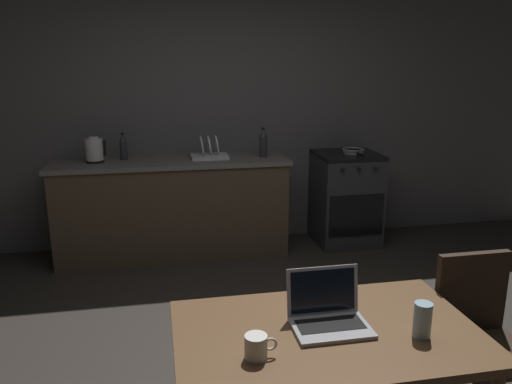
# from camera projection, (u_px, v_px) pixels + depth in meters

# --- Properties ---
(ground_plane) EXTENTS (12.00, 12.00, 0.00)m
(ground_plane) POSITION_uv_depth(u_px,v_px,m) (281.00, 373.00, 3.03)
(ground_plane) COLOR #2D2823
(back_wall) EXTENTS (6.40, 0.10, 2.80)m
(back_wall) POSITION_uv_depth(u_px,v_px,m) (254.00, 102.00, 5.03)
(back_wall) COLOR #585657
(back_wall) RESTS_ON ground_plane
(kitchen_counter) EXTENTS (2.16, 0.64, 0.92)m
(kitchen_counter) POSITION_uv_depth(u_px,v_px,m) (173.00, 207.00, 4.78)
(kitchen_counter) COLOR #4C3D2D
(kitchen_counter) RESTS_ON ground_plane
(stove_oven) EXTENTS (0.60, 0.62, 0.92)m
(stove_oven) POSITION_uv_depth(u_px,v_px,m) (345.00, 198.00, 5.10)
(stove_oven) COLOR #2D2D30
(stove_oven) RESTS_ON ground_plane
(dining_table) EXTENTS (1.27, 0.78, 0.72)m
(dining_table) POSITION_uv_depth(u_px,v_px,m) (327.00, 346.00, 2.13)
(dining_table) COLOR brown
(dining_table) RESTS_ON ground_plane
(chair) EXTENTS (0.40, 0.40, 0.89)m
(chair) POSITION_uv_depth(u_px,v_px,m) (480.00, 333.00, 2.49)
(chair) COLOR #2D2116
(chair) RESTS_ON ground_plane
(laptop) EXTENTS (0.32, 0.26, 0.23)m
(laptop) POSITION_uv_depth(u_px,v_px,m) (328.00, 315.00, 2.14)
(laptop) COLOR #99999E
(laptop) RESTS_ON dining_table
(electric_kettle) EXTENTS (0.18, 0.16, 0.23)m
(electric_kettle) POSITION_uv_depth(u_px,v_px,m) (94.00, 150.00, 4.51)
(electric_kettle) COLOR black
(electric_kettle) RESTS_ON kitchen_counter
(bottle) EXTENTS (0.07, 0.07, 0.28)m
(bottle) POSITION_uv_depth(u_px,v_px,m) (263.00, 143.00, 4.75)
(bottle) COLOR #2D2D33
(bottle) RESTS_ON kitchen_counter
(frying_pan) EXTENTS (0.22, 0.39, 0.05)m
(frying_pan) POSITION_uv_depth(u_px,v_px,m) (354.00, 151.00, 4.96)
(frying_pan) COLOR gray
(frying_pan) RESTS_ON stove_oven
(coffee_mug) EXTENTS (0.13, 0.09, 0.09)m
(coffee_mug) POSITION_uv_depth(u_px,v_px,m) (257.00, 347.00, 1.91)
(coffee_mug) COLOR silver
(coffee_mug) RESTS_ON dining_table
(drinking_glass) EXTENTS (0.07, 0.07, 0.15)m
(drinking_glass) POSITION_uv_depth(u_px,v_px,m) (422.00, 320.00, 2.05)
(drinking_glass) COLOR #99B7C6
(drinking_glass) RESTS_ON dining_table
(dish_rack) EXTENTS (0.34, 0.26, 0.21)m
(dish_rack) POSITION_uv_depth(u_px,v_px,m) (210.00, 153.00, 4.72)
(dish_rack) COLOR silver
(dish_rack) RESTS_ON kitchen_counter
(bottle_b) EXTENTS (0.07, 0.07, 0.25)m
(bottle_b) POSITION_uv_depth(u_px,v_px,m) (123.00, 147.00, 4.63)
(bottle_b) COLOR #2D2D33
(bottle_b) RESTS_ON kitchen_counter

